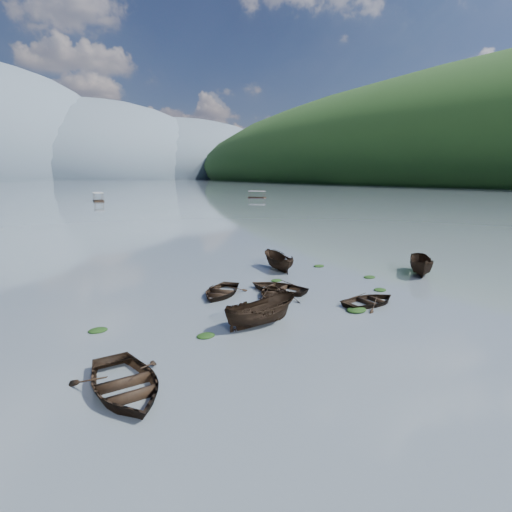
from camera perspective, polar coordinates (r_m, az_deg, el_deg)
ground_plane at (r=21.73m, az=16.92°, el=-10.65°), size 2400.00×2400.00×0.00m
haze_mtn_c at (r=926.36m, az=-21.91°, el=10.24°), size 520.00×520.00×260.00m
haze_mtn_d at (r=972.85m, az=-11.24°, el=10.86°), size 520.00×520.00×220.00m
rowboat_0 at (r=16.64m, az=-18.21°, el=-17.91°), size 3.65×5.06×1.04m
rowboat_1 at (r=26.69m, az=2.80°, el=-5.96°), size 4.28×4.87×0.84m
rowboat_2 at (r=22.06m, az=0.64°, el=-9.79°), size 4.54×1.92×1.72m
rowboat_3 at (r=28.23m, az=3.15°, el=-4.98°), size 4.66×5.18×0.88m
rowboat_4 at (r=26.42m, az=15.97°, el=-6.59°), size 3.96×2.85×0.81m
rowboat_5 at (r=35.47m, az=22.47°, el=-2.42°), size 4.57×4.35×1.77m
rowboat_7 at (r=27.38m, az=-5.03°, el=-5.54°), size 5.16×5.10×0.88m
rowboat_8 at (r=34.40m, az=3.16°, el=-1.96°), size 2.38×4.59×1.69m
weed_clump_0 at (r=20.71m, az=-7.18°, el=-11.35°), size 0.95×0.78×0.21m
weed_clump_1 at (r=24.92m, az=-1.34°, el=-7.24°), size 1.09×0.87×0.24m
weed_clump_2 at (r=24.86m, az=14.14°, el=-7.64°), size 1.28×1.02×0.28m
weed_clump_3 at (r=29.60m, az=17.29°, el=-4.72°), size 0.93×0.79×0.21m
weed_clump_4 at (r=32.97m, az=15.90°, el=-2.99°), size 1.01×0.80×0.21m
weed_clump_5 at (r=22.77m, az=-21.65°, el=-9.94°), size 0.99×0.80×0.21m
weed_clump_6 at (r=30.81m, az=2.92°, el=-3.56°), size 0.89×0.74×0.18m
weed_clump_7 at (r=35.94m, az=9.00°, el=-1.50°), size 1.01×0.81×0.22m
pontoon_centre at (r=131.77m, az=-21.57°, el=7.26°), size 3.42×6.92×2.56m
pontoon_right at (r=141.37m, az=0.15°, el=8.30°), size 5.70×6.28×2.31m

